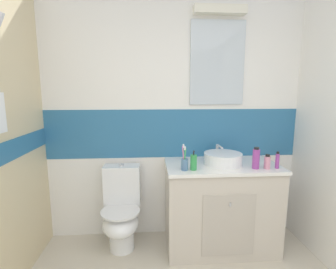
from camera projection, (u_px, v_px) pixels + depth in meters
name	position (u px, v px, depth m)	size (l,w,h in m)	color
wall_back_tiled	(174.00, 117.00, 2.65)	(3.20, 0.20, 2.50)	white
vanity_cabinet	(220.00, 205.00, 2.49)	(1.06, 0.60, 0.85)	beige
sink_basin	(223.00, 158.00, 2.40)	(0.36, 0.40, 0.16)	white
toilet	(121.00, 211.00, 2.48)	(0.37, 0.50, 0.82)	white
toothbrush_cup	(184.00, 163.00, 2.21)	(0.06, 0.06, 0.23)	#4C7299
soap_dispenser	(194.00, 162.00, 2.22)	(0.06, 0.06, 0.18)	green
shampoo_bottle_tall	(256.00, 158.00, 2.25)	(0.06, 0.06, 0.20)	#993F99
lotion_bottle_short	(267.00, 162.00, 2.25)	(0.05, 0.05, 0.13)	pink
toothpaste_tube_upright	(277.00, 160.00, 2.26)	(0.03, 0.03, 0.15)	#993F99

